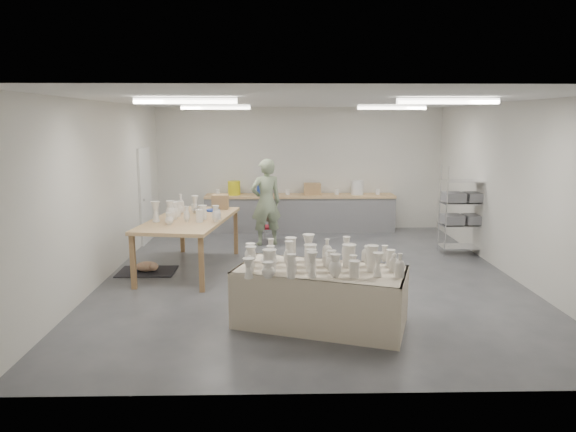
{
  "coord_description": "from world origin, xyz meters",
  "views": [
    {
      "loc": [
        -0.56,
        -8.69,
        2.67
      ],
      "look_at": [
        -0.37,
        0.04,
        1.05
      ],
      "focal_mm": 32.0,
      "sensor_mm": 36.0,
      "label": 1
    }
  ],
  "objects_px": {
    "potter": "(266,202)",
    "work_table": "(191,218)",
    "red_stool": "(266,228)",
    "drying_table": "(320,293)"
  },
  "relations": [
    {
      "from": "potter",
      "to": "drying_table",
      "type": "bearing_deg",
      "value": 80.61
    },
    {
      "from": "red_stool",
      "to": "potter",
      "type": "bearing_deg",
      "value": -90.0
    },
    {
      "from": "work_table",
      "to": "potter",
      "type": "bearing_deg",
      "value": 62.48
    },
    {
      "from": "potter",
      "to": "work_table",
      "type": "bearing_deg",
      "value": 34.57
    },
    {
      "from": "drying_table",
      "to": "red_stool",
      "type": "bearing_deg",
      "value": 118.17
    },
    {
      "from": "potter",
      "to": "red_stool",
      "type": "xyz_separation_m",
      "value": [
        0.0,
        0.27,
        -0.62
      ]
    },
    {
      "from": "drying_table",
      "to": "work_table",
      "type": "bearing_deg",
      "value": 146.86
    },
    {
      "from": "drying_table",
      "to": "potter",
      "type": "relative_size",
      "value": 1.28
    },
    {
      "from": "drying_table",
      "to": "red_stool",
      "type": "distance_m",
      "value": 4.86
    },
    {
      "from": "work_table",
      "to": "red_stool",
      "type": "xyz_separation_m",
      "value": [
        1.32,
        2.09,
        -0.63
      ]
    }
  ]
}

